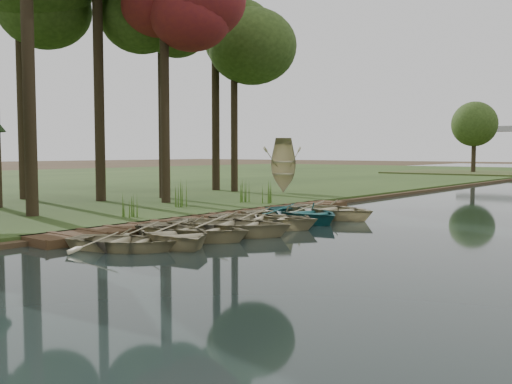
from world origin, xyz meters
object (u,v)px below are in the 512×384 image
Objects in this scene: stored_rowboat at (283,187)px; boardwalk at (225,218)px; rowboat_2 at (194,227)px; rowboat_0 at (123,238)px; rowboat_1 at (173,231)px.

boardwalk is at bearing -111.65° from stored_rowboat.
rowboat_2 is (2.53, -4.16, 0.28)m from boardwalk.
boardwalk is 4.93× the size of stored_rowboat.
rowboat_2 is 1.14× the size of stored_rowboat.
boardwalk is at bearing -4.06° from rowboat_0.
rowboat_0 reaches higher than boardwalk.
rowboat_1 is 1.02× the size of rowboat_2.
rowboat_1 is (2.70, -5.17, 0.29)m from boardwalk.
rowboat_0 is at bearing -113.88° from stored_rowboat.
rowboat_2 is 16.85m from stored_rowboat.
rowboat_0 is 0.82× the size of rowboat_1.
rowboat_0 is 2.54m from rowboat_2.
rowboat_0 is 1.56m from rowboat_1.
boardwalk is 12.01m from stored_rowboat.
boardwalk is 4.22× the size of rowboat_1.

